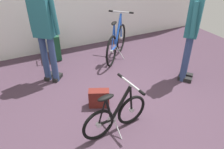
# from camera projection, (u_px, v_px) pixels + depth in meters

# --- Properties ---
(ground_plane) EXTENTS (7.38, 7.38, 0.00)m
(ground_plane) POSITION_uv_depth(u_px,v_px,m) (126.00, 111.00, 3.24)
(ground_plane) COLOR #473342
(folding_bike_foreground) EXTENTS (0.96, 0.53, 0.69)m
(folding_bike_foreground) POSITION_uv_depth(u_px,v_px,m) (116.00, 114.00, 2.77)
(folding_bike_foreground) COLOR black
(folding_bike_foreground) RESTS_ON ground_plane
(display_bike_left) EXTENTS (0.95, 0.99, 0.93)m
(display_bike_left) POSITION_uv_depth(u_px,v_px,m) (117.00, 42.00, 4.54)
(display_bike_left) COLOR black
(display_bike_left) RESTS_ON ground_plane
(visitor_near_wall) EXTENTS (0.43, 0.39, 1.72)m
(visitor_near_wall) POSITION_uv_depth(u_px,v_px,m) (193.00, 26.00, 3.49)
(visitor_near_wall) COLOR navy
(visitor_near_wall) RESTS_ON ground_plane
(visitor_browsing) EXTENTS (0.42, 0.39, 1.74)m
(visitor_browsing) POSITION_uv_depth(u_px,v_px,m) (44.00, 26.00, 3.43)
(visitor_browsing) COLOR navy
(visitor_browsing) RESTS_ON ground_plane
(rolling_suitcase) EXTENTS (0.21, 0.38, 0.83)m
(rolling_suitcase) POSITION_uv_depth(u_px,v_px,m) (55.00, 46.00, 4.55)
(rolling_suitcase) COLOR #19472D
(rolling_suitcase) RESTS_ON ground_plane
(backpack_on_floor) EXTENTS (0.34, 0.26, 0.28)m
(backpack_on_floor) POSITION_uv_depth(u_px,v_px,m) (99.00, 98.00, 3.27)
(backpack_on_floor) COLOR maroon
(backpack_on_floor) RESTS_ON ground_plane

